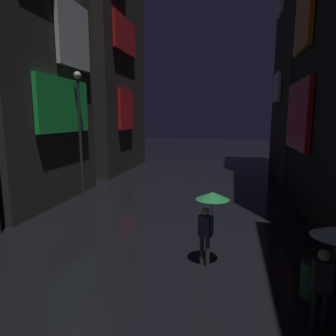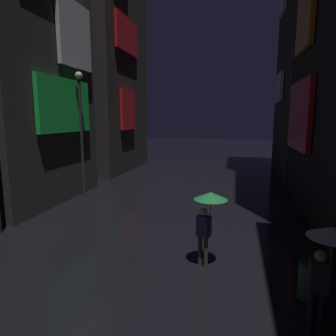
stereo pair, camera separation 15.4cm
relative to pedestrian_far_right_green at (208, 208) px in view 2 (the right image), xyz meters
name	(u,v)px [view 2 (the right image)]	position (x,y,z in m)	size (l,w,h in m)	color
building_left_mid	(15,3)	(-9.39, 4.97, 7.58)	(4.25, 7.11, 18.49)	#33302D
building_left_far	(105,51)	(-9.41, 14.71, 7.49)	(4.25, 8.62, 18.31)	#2D2826
pedestrian_far_right_green	(208,208)	(0.00, 0.00, 0.00)	(0.90, 0.90, 2.12)	#38332D
pedestrian_midstreet_left_clear	(328,251)	(2.37, -2.13, 0.00)	(0.90, 0.90, 2.12)	black
streetlamp_left_far	(81,122)	(-6.92, 5.95, 2.20)	(0.36, 0.36, 6.29)	#2D2D33
trash_bin	(309,278)	(2.38, -0.96, -1.20)	(0.46, 0.46, 0.93)	#265933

